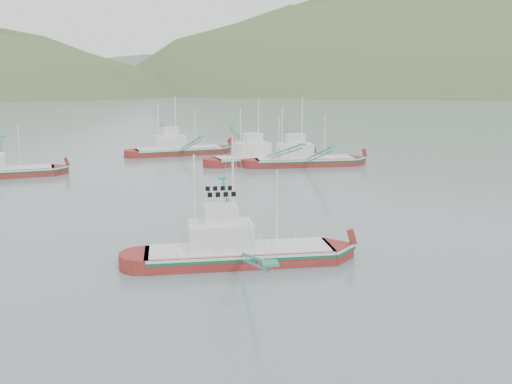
{
  "coord_description": "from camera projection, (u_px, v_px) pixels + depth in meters",
  "views": [
    {
      "loc": [
        -6.11,
        -40.72,
        12.82
      ],
      "look_at": [
        0.0,
        6.0,
        3.2
      ],
      "focal_mm": 40.0,
      "sensor_mm": 36.0,
      "label": 1
    }
  ],
  "objects": [
    {
      "name": "main_boat",
      "position": [
        237.0,
        244.0,
        39.5
      ],
      "size": [
        13.13,
        23.66,
        9.57
      ],
      "rotation": [
        0.0,
        0.0,
        0.02
      ],
      "color": "maroon",
      "rests_on": "ground"
    },
    {
      "name": "bg_boat_extra",
      "position": [
        178.0,
        143.0,
        93.82
      ],
      "size": [
        14.78,
        25.41,
        10.48
      ],
      "rotation": [
        0.0,
        0.0,
        0.25
      ],
      "color": "maroon",
      "rests_on": "ground"
    },
    {
      "name": "ground",
      "position": [
        266.0,
        249.0,
        42.9
      ],
      "size": [
        1200.0,
        1200.0,
        0.0
      ],
      "primitive_type": "plane",
      "color": "slate",
      "rests_on": "ground"
    },
    {
      "name": "headland_right",
      "position": [
        468.0,
        91.0,
        491.14
      ],
      "size": [
        684.0,
        432.0,
        306.0
      ],
      "primitive_type": "ellipsoid",
      "color": "#465D30",
      "rests_on": "ground"
    },
    {
      "name": "bg_boat_right",
      "position": [
        303.0,
        156.0,
        82.45
      ],
      "size": [
        14.71,
        26.42,
        10.69
      ],
      "rotation": [
        0.0,
        0.0,
        0.04
      ],
      "color": "maroon",
      "rests_on": "ground"
    },
    {
      "name": "ridge_distant",
      "position": [
        215.0,
        88.0,
        590.76
      ],
      "size": [
        960.0,
        400.0,
        240.0
      ],
      "primitive_type": "ellipsoid",
      "color": "slate",
      "rests_on": "ground"
    },
    {
      "name": "bg_boat_far",
      "position": [
        261.0,
        151.0,
        84.47
      ],
      "size": [
        14.78,
        25.35,
        10.48
      ],
      "rotation": [
        0.0,
        0.0,
        0.27
      ],
      "color": "maroon",
      "rests_on": "ground"
    }
  ]
}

